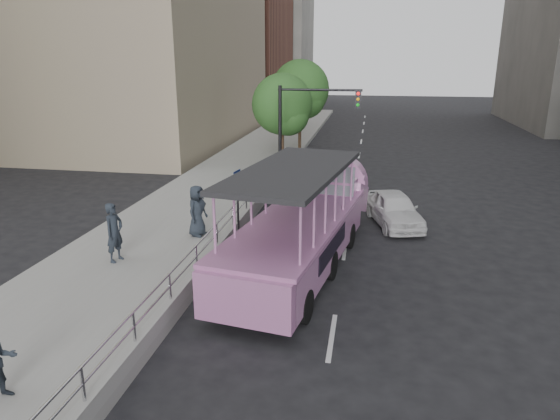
# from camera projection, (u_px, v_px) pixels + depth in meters

# --- Properties ---
(ground) EXTENTS (160.00, 160.00, 0.00)m
(ground) POSITION_uv_depth(u_px,v_px,m) (302.00, 297.00, 14.23)
(ground) COLOR black
(sidewalk) EXTENTS (5.50, 80.00, 0.30)m
(sidewalk) POSITION_uv_depth(u_px,v_px,m) (214.00, 193.00, 24.57)
(sidewalk) COLOR gray
(sidewalk) RESTS_ON ground
(kerb_wall) EXTENTS (0.24, 30.00, 0.36)m
(kerb_wall) POSITION_uv_depth(u_px,v_px,m) (217.00, 249.00, 16.50)
(kerb_wall) COLOR #989994
(kerb_wall) RESTS_ON sidewalk
(guardrail) EXTENTS (0.07, 22.00, 0.71)m
(guardrail) POSITION_uv_depth(u_px,v_px,m) (217.00, 230.00, 16.31)
(guardrail) COLOR silver
(guardrail) RESTS_ON kerb_wall
(duck_boat) EXTENTS (4.10, 10.65, 3.45)m
(duck_boat) POSITION_uv_depth(u_px,v_px,m) (306.00, 224.00, 16.44)
(duck_boat) COLOR black
(duck_boat) RESTS_ON ground
(car) EXTENTS (2.61, 4.27, 1.36)m
(car) POSITION_uv_depth(u_px,v_px,m) (394.00, 209.00, 20.17)
(car) COLOR silver
(car) RESTS_ON ground
(pedestrian_near) EXTENTS (0.60, 0.78, 1.92)m
(pedestrian_near) POSITION_uv_depth(u_px,v_px,m) (114.00, 232.00, 15.72)
(pedestrian_near) COLOR #212831
(pedestrian_near) RESTS_ON sidewalk
(pedestrian_far) EXTENTS (0.81, 1.04, 1.87)m
(pedestrian_far) POSITION_uv_depth(u_px,v_px,m) (197.00, 211.00, 18.01)
(pedestrian_far) COLOR #212831
(pedestrian_far) RESTS_ON sidewalk
(parking_sign) EXTENTS (0.11, 0.59, 2.63)m
(parking_sign) POSITION_uv_depth(u_px,v_px,m) (238.00, 196.00, 18.26)
(parking_sign) COLOR black
(parking_sign) RESTS_ON ground
(traffic_signal) EXTENTS (4.20, 0.32, 5.20)m
(traffic_signal) POSITION_uv_depth(u_px,v_px,m) (303.00, 120.00, 25.25)
(traffic_signal) COLOR black
(traffic_signal) RESTS_ON ground
(street_tree_near) EXTENTS (3.52, 3.52, 5.72)m
(street_tree_near) POSITION_uv_depth(u_px,v_px,m) (284.00, 107.00, 28.66)
(street_tree_near) COLOR #3E2A1C
(street_tree_near) RESTS_ON ground
(street_tree_far) EXTENTS (3.97, 3.97, 6.45)m
(street_tree_far) POSITION_uv_depth(u_px,v_px,m) (301.00, 91.00, 34.12)
(street_tree_far) COLOR #3E2A1C
(street_tree_far) RESTS_ON ground
(midrise_brick) EXTENTS (18.00, 16.00, 26.00)m
(midrise_brick) POSITION_uv_depth(u_px,v_px,m) (207.00, 0.00, 58.63)
(midrise_brick) COLOR brown
(midrise_brick) RESTS_ON ground
(midrise_stone_b) EXTENTS (16.00, 14.00, 20.00)m
(midrise_stone_b) POSITION_uv_depth(u_px,v_px,m) (255.00, 33.00, 74.23)
(midrise_stone_b) COLOR gray
(midrise_stone_b) RESTS_ON ground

